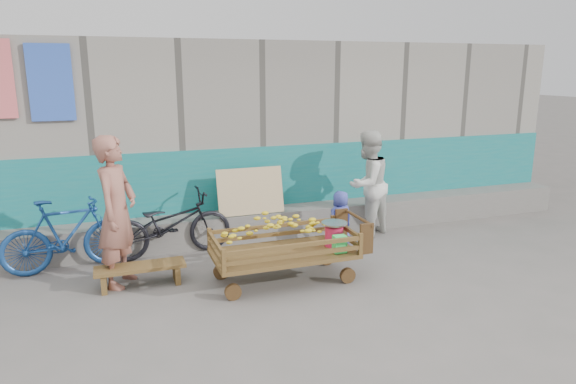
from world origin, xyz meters
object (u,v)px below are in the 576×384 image
object	(u,v)px
bench	(141,271)
child	(340,218)
bicycle_dark	(169,224)
woman	(367,184)
vendor_man	(117,212)
bicycle_blue	(67,235)
banana_cart	(281,239)

from	to	relation	value
bench	child	bearing A→B (deg)	10.42
bench	bicycle_dark	world-z (taller)	bicycle_dark
child	bicycle_dark	size ratio (longest dim) A/B	0.48
bench	woman	size ratio (longest dim) A/B	0.64
bench	vendor_man	size ratio (longest dim) A/B	0.58
bicycle_dark	child	bearing A→B (deg)	-104.26
vendor_man	bicycle_dark	xyz separation A→B (m)	(0.68, 0.79, -0.46)
child	bicycle_blue	size ratio (longest dim) A/B	0.52
bench	bicycle_dark	size ratio (longest dim) A/B	0.61
vendor_man	woman	distance (m)	3.79
child	bench	bearing A→B (deg)	0.07
vendor_man	woman	bearing A→B (deg)	-53.36
banana_cart	woman	world-z (taller)	woman
banana_cart	woman	distance (m)	2.28
woman	bicycle_dark	size ratio (longest dim) A/B	0.95
banana_cart	bench	xyz separation A→B (m)	(-1.65, 0.44, -0.35)
vendor_man	bicycle_blue	bearing A→B (deg)	68.84
banana_cart	bicycle_dark	world-z (taller)	bicycle_dark
banana_cart	bicycle_blue	distance (m)	2.81
child	bicycle_dark	xyz separation A→B (m)	(-2.44, 0.41, 0.04)
bicycle_dark	banana_cart	bearing A→B (deg)	-144.18
vendor_man	bicycle_blue	distance (m)	1.02
bicycle_blue	bicycle_dark	bearing A→B (deg)	-92.07
bench	bicycle_blue	bearing A→B (deg)	135.31
vendor_man	bicycle_blue	xyz separation A→B (m)	(-0.63, 0.68, -0.43)
child	vendor_man	bearing A→B (deg)	-3.42
child	bicycle_blue	distance (m)	3.77
banana_cart	child	bearing A→B (deg)	37.89
child	bicycle_dark	distance (m)	2.48
bench	woman	world-z (taller)	woman
banana_cart	child	xyz separation A→B (m)	(1.26, 0.98, -0.13)
bicycle_dark	bench	bearing A→B (deg)	149.05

